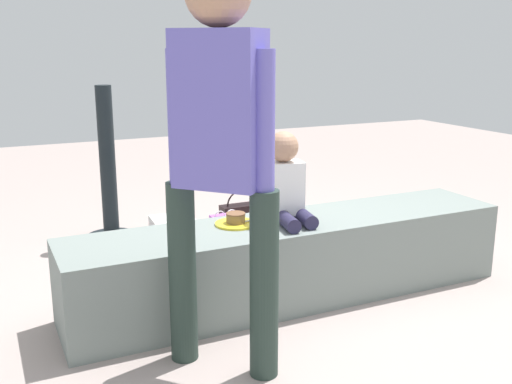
{
  "coord_description": "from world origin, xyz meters",
  "views": [
    {
      "loc": [
        -1.5,
        -2.7,
        1.37
      ],
      "look_at": [
        -0.33,
        -0.24,
        0.69
      ],
      "focal_mm": 41.9,
      "sensor_mm": 36.0,
      "label": 1
    }
  ],
  "objects_px": {
    "party_cup_red": "(293,222)",
    "gift_bag": "(226,234)",
    "handbag_black_leather": "(241,215)",
    "child_seated": "(285,183)",
    "cake_box_white": "(173,226)",
    "adult_standing": "(220,136)",
    "water_bottle_near_gift": "(218,263)",
    "water_bottle_far_side": "(91,250)",
    "cake_plate": "(236,221)"
  },
  "relations": [
    {
      "from": "cake_plate",
      "to": "cake_box_white",
      "type": "xyz_separation_m",
      "value": [
        0.05,
        1.28,
        -0.4
      ]
    },
    {
      "from": "water_bottle_near_gift",
      "to": "handbag_black_leather",
      "type": "distance_m",
      "value": 1.04
    },
    {
      "from": "adult_standing",
      "to": "water_bottle_near_gift",
      "type": "distance_m",
      "value": 1.35
    },
    {
      "from": "gift_bag",
      "to": "handbag_black_leather",
      "type": "distance_m",
      "value": 0.57
    },
    {
      "from": "gift_bag",
      "to": "water_bottle_near_gift",
      "type": "relative_size",
      "value": 1.34
    },
    {
      "from": "adult_standing",
      "to": "handbag_black_leather",
      "type": "bearing_deg",
      "value": 63.91
    },
    {
      "from": "water_bottle_far_side",
      "to": "handbag_black_leather",
      "type": "distance_m",
      "value": 1.22
    },
    {
      "from": "handbag_black_leather",
      "to": "gift_bag",
      "type": "bearing_deg",
      "value": -124.13
    },
    {
      "from": "child_seated",
      "to": "gift_bag",
      "type": "relative_size",
      "value": 1.63
    },
    {
      "from": "party_cup_red",
      "to": "handbag_black_leather",
      "type": "height_order",
      "value": "handbag_black_leather"
    },
    {
      "from": "water_bottle_far_side",
      "to": "child_seated",
      "type": "bearing_deg",
      "value": -49.05
    },
    {
      "from": "water_bottle_near_gift",
      "to": "water_bottle_far_side",
      "type": "relative_size",
      "value": 1.18
    },
    {
      "from": "child_seated",
      "to": "cake_plate",
      "type": "distance_m",
      "value": 0.33
    },
    {
      "from": "child_seated",
      "to": "water_bottle_near_gift",
      "type": "relative_size",
      "value": 2.17
    },
    {
      "from": "cake_plate",
      "to": "party_cup_red",
      "type": "bearing_deg",
      "value": 48.22
    },
    {
      "from": "cake_plate",
      "to": "cake_box_white",
      "type": "relative_size",
      "value": 0.74
    },
    {
      "from": "adult_standing",
      "to": "gift_bag",
      "type": "distance_m",
      "value": 1.7
    },
    {
      "from": "water_bottle_far_side",
      "to": "party_cup_red",
      "type": "distance_m",
      "value": 1.51
    },
    {
      "from": "cake_plate",
      "to": "cake_box_white",
      "type": "distance_m",
      "value": 1.34
    },
    {
      "from": "child_seated",
      "to": "adult_standing",
      "type": "distance_m",
      "value": 0.86
    },
    {
      "from": "gift_bag",
      "to": "cake_box_white",
      "type": "height_order",
      "value": "gift_bag"
    },
    {
      "from": "adult_standing",
      "to": "gift_bag",
      "type": "height_order",
      "value": "adult_standing"
    },
    {
      "from": "cake_plate",
      "to": "handbag_black_leather",
      "type": "bearing_deg",
      "value": 65.05
    },
    {
      "from": "water_bottle_near_gift",
      "to": "party_cup_red",
      "type": "height_order",
      "value": "water_bottle_near_gift"
    },
    {
      "from": "gift_bag",
      "to": "cake_box_white",
      "type": "xyz_separation_m",
      "value": [
        -0.21,
        0.51,
        -0.07
      ]
    },
    {
      "from": "handbag_black_leather",
      "to": "child_seated",
      "type": "bearing_deg",
      "value": -103.63
    },
    {
      "from": "adult_standing",
      "to": "party_cup_red",
      "type": "height_order",
      "value": "adult_standing"
    },
    {
      "from": "cake_plate",
      "to": "gift_bag",
      "type": "height_order",
      "value": "cake_plate"
    },
    {
      "from": "party_cup_red",
      "to": "handbag_black_leather",
      "type": "xyz_separation_m",
      "value": [
        -0.33,
        0.22,
        0.04
      ]
    },
    {
      "from": "child_seated",
      "to": "cake_plate",
      "type": "relative_size",
      "value": 2.16
    },
    {
      "from": "adult_standing",
      "to": "party_cup_red",
      "type": "distance_m",
      "value": 2.22
    },
    {
      "from": "adult_standing",
      "to": "party_cup_red",
      "type": "relative_size",
      "value": 14.43
    },
    {
      "from": "adult_standing",
      "to": "cake_box_white",
      "type": "bearing_deg",
      "value": 79.06
    },
    {
      "from": "cake_box_white",
      "to": "handbag_black_leather",
      "type": "distance_m",
      "value": 0.53
    },
    {
      "from": "water_bottle_far_side",
      "to": "party_cup_red",
      "type": "relative_size",
      "value": 1.62
    },
    {
      "from": "handbag_black_leather",
      "to": "cake_plate",
      "type": "bearing_deg",
      "value": -114.95
    },
    {
      "from": "gift_bag",
      "to": "water_bottle_near_gift",
      "type": "bearing_deg",
      "value": -118.4
    },
    {
      "from": "water_bottle_near_gift",
      "to": "handbag_black_leather",
      "type": "bearing_deg",
      "value": 58.44
    },
    {
      "from": "party_cup_red",
      "to": "gift_bag",
      "type": "bearing_deg",
      "value": -159.03
    },
    {
      "from": "cake_plate",
      "to": "water_bottle_near_gift",
      "type": "distance_m",
      "value": 0.51
    },
    {
      "from": "child_seated",
      "to": "party_cup_red",
      "type": "relative_size",
      "value": 4.15
    },
    {
      "from": "cake_box_white",
      "to": "handbag_black_leather",
      "type": "height_order",
      "value": "handbag_black_leather"
    },
    {
      "from": "adult_standing",
      "to": "handbag_black_leather",
      "type": "relative_size",
      "value": 5.35
    },
    {
      "from": "child_seated",
      "to": "cake_box_white",
      "type": "relative_size",
      "value": 1.59
    },
    {
      "from": "water_bottle_near_gift",
      "to": "handbag_black_leather",
      "type": "xyz_separation_m",
      "value": [
        0.54,
        0.88,
        -0.0
      ]
    },
    {
      "from": "adult_standing",
      "to": "cake_plate",
      "type": "relative_size",
      "value": 7.49
    },
    {
      "from": "child_seated",
      "to": "adult_standing",
      "type": "bearing_deg",
      "value": -137.71
    },
    {
      "from": "child_seated",
      "to": "handbag_black_leather",
      "type": "xyz_separation_m",
      "value": [
        0.31,
        1.29,
        -0.56
      ]
    },
    {
      "from": "cake_box_white",
      "to": "adult_standing",
      "type": "bearing_deg",
      "value": -100.94
    },
    {
      "from": "cake_plate",
      "to": "water_bottle_far_side",
      "type": "relative_size",
      "value": 1.19
    }
  ]
}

